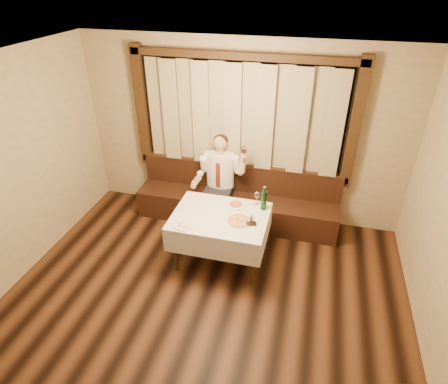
% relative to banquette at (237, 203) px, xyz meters
% --- Properties ---
extents(room, '(5.01, 6.01, 2.81)m').
position_rel_banquette_xyz_m(room, '(-0.00, -1.75, 1.19)').
color(room, black).
rests_on(room, ground).
extents(banquette, '(3.20, 0.61, 0.94)m').
position_rel_banquette_xyz_m(banquette, '(0.00, 0.00, 0.00)').
color(banquette, black).
rests_on(banquette, ground).
extents(dining_table, '(1.27, 0.97, 0.76)m').
position_rel_banquette_xyz_m(dining_table, '(0.00, -1.02, 0.34)').
color(dining_table, black).
rests_on(dining_table, ground).
extents(pizza, '(0.31, 0.31, 0.03)m').
position_rel_banquette_xyz_m(pizza, '(0.28, -1.10, 0.46)').
color(pizza, white).
rests_on(pizza, dining_table).
extents(pasta_red, '(0.27, 0.27, 0.09)m').
position_rel_banquette_xyz_m(pasta_red, '(0.15, -0.74, 0.48)').
color(pasta_red, white).
rests_on(pasta_red, dining_table).
extents(pasta_cream, '(0.26, 0.26, 0.09)m').
position_rel_banquette_xyz_m(pasta_cream, '(-0.39, -1.36, 0.48)').
color(pasta_cream, white).
rests_on(pasta_cream, dining_table).
extents(green_bottle, '(0.08, 0.08, 0.35)m').
position_rel_banquette_xyz_m(green_bottle, '(0.53, -0.73, 0.59)').
color(green_bottle, '#11521C').
rests_on(green_bottle, dining_table).
extents(table_wine_glass, '(0.08, 0.08, 0.20)m').
position_rel_banquette_xyz_m(table_wine_glass, '(0.42, -0.64, 0.59)').
color(table_wine_glass, white).
rests_on(table_wine_glass, dining_table).
extents(cruet_caddy, '(0.14, 0.10, 0.14)m').
position_rel_banquette_xyz_m(cruet_caddy, '(0.44, -1.13, 0.49)').
color(cruet_caddy, black).
rests_on(cruet_caddy, dining_table).
extents(seated_man, '(0.81, 0.60, 1.45)m').
position_rel_banquette_xyz_m(seated_man, '(-0.26, -0.09, 0.53)').
color(seated_man, black).
rests_on(seated_man, ground).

